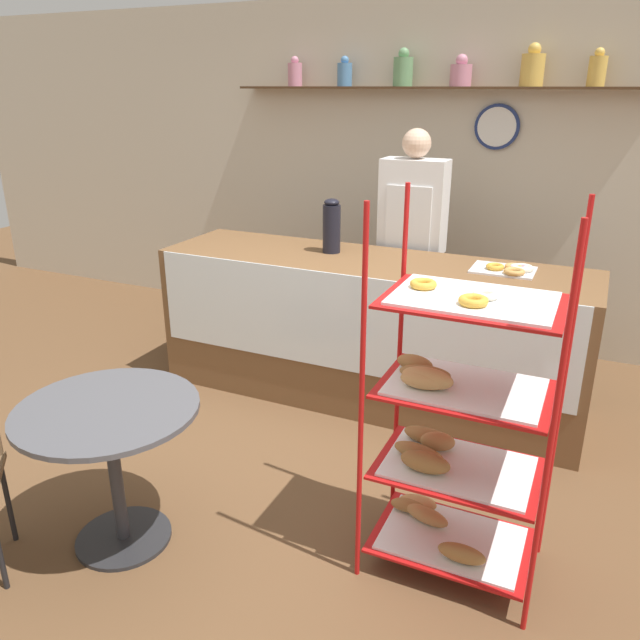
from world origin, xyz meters
TOP-DOWN VIEW (x-y plane):
  - ground_plane at (0.00, 0.00)m, footprint 14.00×14.00m
  - back_wall at (0.00, 2.58)m, footprint 10.00×0.30m
  - display_counter at (0.00, 1.21)m, footprint 2.83×0.76m
  - pastry_rack at (0.88, -0.17)m, footprint 0.74×0.51m
  - person_worker at (0.11, 1.75)m, footprint 0.45×0.23m
  - cafe_table at (-0.53, -0.67)m, footprint 0.81×0.81m
  - coffee_carafe at (-0.31, 1.29)m, footprint 0.12×0.12m
  - donut_tray_counter at (0.86, 1.30)m, footprint 0.37×0.29m

SIDE VIEW (x-z plane):
  - ground_plane at x=0.00m, z-range 0.00..0.00m
  - display_counter at x=0.00m, z-range 0.00..0.98m
  - cafe_table at x=-0.53m, z-range 0.19..0.90m
  - pastry_rack at x=0.88m, z-range -0.15..1.51m
  - person_worker at x=0.11m, z-range 0.08..1.85m
  - donut_tray_counter at x=0.86m, z-range 0.98..1.02m
  - coffee_carafe at x=-0.31m, z-range 0.98..1.34m
  - back_wall at x=0.00m, z-range 0.02..2.72m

